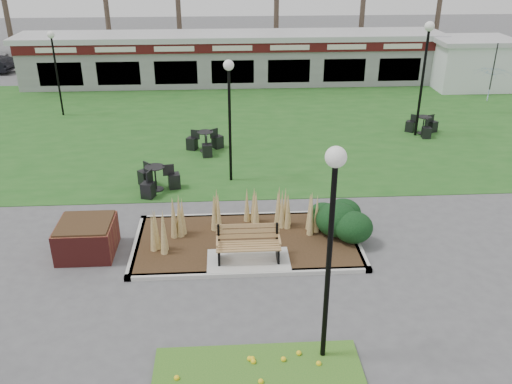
{
  "coord_description": "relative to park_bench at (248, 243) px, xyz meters",
  "views": [
    {
      "loc": [
        -0.55,
        -12.13,
        7.95
      ],
      "look_at": [
        0.31,
        2.0,
        1.25
      ],
      "focal_mm": 38.0,
      "sensor_mm": 36.0,
      "label": 1
    }
  ],
  "objects": [
    {
      "name": "lawn",
      "position": [
        0.0,
        11.75,
        -0.58
      ],
      "size": [
        34.0,
        16.0,
        0.02
      ],
      "primitive_type": "cube",
      "color": "#1E561B",
      "rests_on": "ground"
    },
    {
      "name": "brick_planter",
      "position": [
        -4.4,
        0.75,
        -0.11
      ],
      "size": [
        1.5,
        1.5,
        0.95
      ],
      "color": "maroon",
      "rests_on": "ground"
    },
    {
      "name": "lamp_post_mid_left",
      "position": [
        -0.36,
        5.43,
        2.55
      ],
      "size": [
        0.36,
        0.36,
        4.31
      ],
      "color": "black",
      "rests_on": "ground"
    },
    {
      "name": "service_hut",
      "position": [
        13.5,
        17.75,
        0.86
      ],
      "size": [
        4.4,
        3.4,
        2.83
      ],
      "color": "white",
      "rests_on": "ground"
    },
    {
      "name": "bistro_set_c",
      "position": [
        -2.95,
        4.75,
        -0.28
      ],
      "size": [
        1.54,
        1.59,
        0.86
      ],
      "color": "black",
      "rests_on": "ground"
    },
    {
      "name": "bistro_set_b",
      "position": [
        -1.33,
        8.38,
        -0.29
      ],
      "size": [
        1.55,
        1.44,
        0.83
      ],
      "color": "black",
      "rests_on": "ground"
    },
    {
      "name": "lamp_post_mid_right",
      "position": [
        7.84,
        9.78,
        2.95
      ],
      "size": [
        0.4,
        0.4,
        4.86
      ],
      "color": "black",
      "rests_on": "ground"
    },
    {
      "name": "patio_umbrella",
      "position": [
        12.35,
        12.75,
        0.88
      ],
      "size": [
        2.19,
        2.22,
        2.31
      ],
      "color": "black",
      "rests_on": "ground"
    },
    {
      "name": "ground",
      "position": [
        0.0,
        -0.25,
        -0.59
      ],
      "size": [
        100.0,
        100.0,
        0.0
      ],
      "primitive_type": "plane",
      "color": "#515154",
      "rests_on": "ground"
    },
    {
      "name": "bistro_set_d",
      "position": [
        8.22,
        9.97,
        -0.31
      ],
      "size": [
        1.47,
        1.33,
        0.78
      ],
      "color": "black",
      "rests_on": "ground"
    },
    {
      "name": "food_pavilion",
      "position": [
        0.0,
        19.71,
        0.89
      ],
      "size": [
        24.6,
        3.4,
        2.9
      ],
      "color": "gray",
      "rests_on": "ground"
    },
    {
      "name": "lamp_post_near_right",
      "position": [
        1.37,
        -3.75,
        2.82
      ],
      "size": [
        0.39,
        0.39,
        4.68
      ],
      "color": "black",
      "rests_on": "ground"
    },
    {
      "name": "planting_bed",
      "position": [
        1.27,
        1.1,
        -0.22
      ],
      "size": [
        6.75,
        3.4,
        1.27
      ],
      "color": "#332514",
      "rests_on": "ground"
    },
    {
      "name": "park_bench",
      "position": [
        0.0,
        0.0,
        0.0
      ],
      "size": [
        1.7,
        0.66,
        0.93
      ],
      "color": "#A6784B",
      "rests_on": "ground"
    },
    {
      "name": "lamp_post_far_left",
      "position": [
        -8.42,
        13.75,
        2.34
      ],
      "size": [
        0.33,
        0.33,
        4.02
      ],
      "color": "black",
      "rests_on": "ground"
    }
  ]
}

